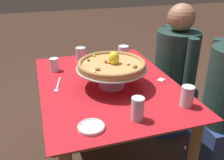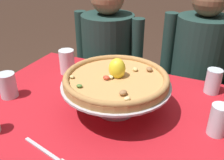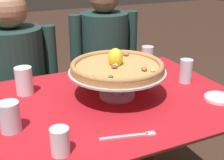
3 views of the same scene
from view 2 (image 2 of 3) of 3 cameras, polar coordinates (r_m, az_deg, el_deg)
name	(u,v)px [view 2 (image 2 of 3)]	position (r m, az deg, el deg)	size (l,w,h in m)	color
dining_table	(104,129)	(1.12, -1.88, -11.12)	(1.16, 0.85, 0.71)	olive
pizza_stand	(116,90)	(0.99, 0.90, -2.19)	(0.43, 0.43, 0.13)	#B7B7C1
pizza	(116,78)	(0.97, 0.94, 0.41)	(0.41, 0.41, 0.10)	tan
water_glass_back_left	(67,63)	(1.34, -10.23, 3.84)	(0.08, 0.08, 0.13)	white
water_glass_side_right	(218,122)	(0.97, 23.06, -8.73)	(0.06, 0.06, 0.12)	silver
water_glass_side_left	(8,87)	(1.20, -22.67, -1.45)	(0.08, 0.08, 0.11)	silver
water_glass_back_right	(213,82)	(1.23, 22.07, -0.48)	(0.07, 0.07, 0.11)	silver
dinner_fork	(48,153)	(0.87, -14.51, -15.85)	(0.20, 0.06, 0.01)	#B7B7C1
sugar_packet	(145,76)	(1.31, 7.45, 0.87)	(0.05, 0.04, 0.01)	white
diner_left	(108,67)	(1.78, -0.90, 2.99)	(0.51, 0.37, 1.14)	navy
diner_right	(195,82)	(1.68, 18.48, -0.44)	(0.48, 0.34, 1.16)	navy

